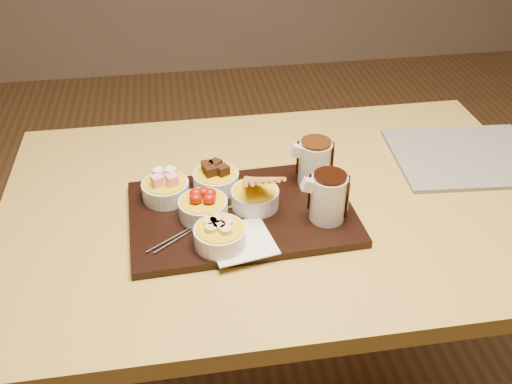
{
  "coord_description": "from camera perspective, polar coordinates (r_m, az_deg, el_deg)",
  "views": [
    {
      "loc": [
        -0.21,
        -0.99,
        1.48
      ],
      "look_at": [
        -0.06,
        -0.05,
        0.81
      ],
      "focal_mm": 40.0,
      "sensor_mm": 36.0,
      "label": 1
    }
  ],
  "objects": [
    {
      "name": "pitcher_milk_chocolate",
      "position": [
        1.25,
        5.9,
        2.88
      ],
      "size": [
        0.07,
        0.07,
        0.1
      ],
      "primitive_type": "cylinder",
      "rotation": [
        0.0,
        0.0,
        0.04
      ],
      "color": "silver",
      "rests_on": "serving_board"
    },
    {
      "name": "serving_board",
      "position": [
        1.19,
        -1.43,
        -2.14
      ],
      "size": [
        0.47,
        0.32,
        0.02
      ],
      "primitive_type": "cube",
      "rotation": [
        0.0,
        0.0,
        0.04
      ],
      "color": "black",
      "rests_on": "dining_table"
    },
    {
      "name": "bowl_cake",
      "position": [
        1.24,
        -4.01,
        1.14
      ],
      "size": [
        0.1,
        0.1,
        0.04
      ],
      "primitive_type": "cylinder",
      "color": "beige",
      "rests_on": "serving_board"
    },
    {
      "name": "bowl_biscotti",
      "position": [
        1.18,
        -0.11,
        -0.6
      ],
      "size": [
        0.1,
        0.1,
        0.04
      ],
      "primitive_type": "cylinder",
      "color": "beige",
      "rests_on": "serving_board"
    },
    {
      "name": "bowl_marshmallows",
      "position": [
        1.22,
        -9.02,
        0.17
      ],
      "size": [
        0.1,
        0.1,
        0.04
      ],
      "primitive_type": "cylinder",
      "color": "beige",
      "rests_on": "serving_board"
    },
    {
      "name": "fondue_skewers",
      "position": [
        1.15,
        -5.6,
        -3.06
      ],
      "size": [
        0.17,
        0.23,
        0.01
      ],
      "primitive_type": null,
      "rotation": [
        0.0,
        0.0,
        -0.97
      ],
      "color": "silver",
      "rests_on": "serving_board"
    },
    {
      "name": "dining_table",
      "position": [
        1.3,
        2.25,
        -4.25
      ],
      "size": [
        1.2,
        0.8,
        0.75
      ],
      "color": "#B99C44",
      "rests_on": "ground"
    },
    {
      "name": "pitcher_dark_chocolate",
      "position": [
        1.14,
        7.25,
        -0.59
      ],
      "size": [
        0.07,
        0.07,
        0.1
      ],
      "primitive_type": "cylinder",
      "rotation": [
        0.0,
        0.0,
        0.04
      ],
      "color": "silver",
      "rests_on": "serving_board"
    },
    {
      "name": "newspaper",
      "position": [
        1.47,
        20.28,
        3.37
      ],
      "size": [
        0.37,
        0.3,
        0.01
      ],
      "primitive_type": "cube",
      "rotation": [
        0.0,
        0.0,
        -0.08
      ],
      "color": "beige",
      "rests_on": "dining_table"
    },
    {
      "name": "bowl_bananas",
      "position": [
        1.09,
        -3.63,
        -4.47
      ],
      "size": [
        0.1,
        0.1,
        0.04
      ],
      "primitive_type": "cylinder",
      "color": "beige",
      "rests_on": "serving_board"
    },
    {
      "name": "bowl_strawberries",
      "position": [
        1.16,
        -5.3,
        -1.65
      ],
      "size": [
        0.1,
        0.1,
        0.04
      ],
      "primitive_type": "cylinder",
      "color": "beige",
      "rests_on": "serving_board"
    },
    {
      "name": "napkin",
      "position": [
        1.1,
        -1.53,
        -4.92
      ],
      "size": [
        0.14,
        0.14,
        0.0
      ],
      "primitive_type": "cube",
      "rotation": [
        0.0,
        0.0,
        0.18
      ],
      "color": "white",
      "rests_on": "serving_board"
    }
  ]
}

